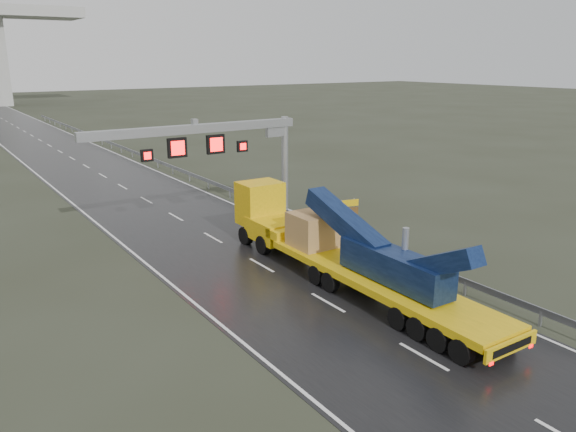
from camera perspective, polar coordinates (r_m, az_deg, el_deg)
ground at (r=24.16m, az=10.03°, el=-11.97°), size 400.00×400.00×0.00m
road at (r=58.27m, az=-18.30°, el=3.91°), size 11.00×200.00×0.02m
guardrail at (r=50.99m, az=-8.60°, el=3.73°), size 0.20×140.00×1.40m
sign_gantry at (r=37.78m, az=-6.43°, el=7.22°), size 14.90×1.20×7.42m
heavy_haul_truck at (r=29.69m, az=3.96°, el=-2.70°), size 3.11×19.44×4.55m
exit_sign_pair at (r=35.91m, az=6.07°, el=0.53°), size 1.45×0.42×2.54m
striped_barrier at (r=37.55m, az=1.92°, el=-0.67°), size 0.69×0.45×1.09m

